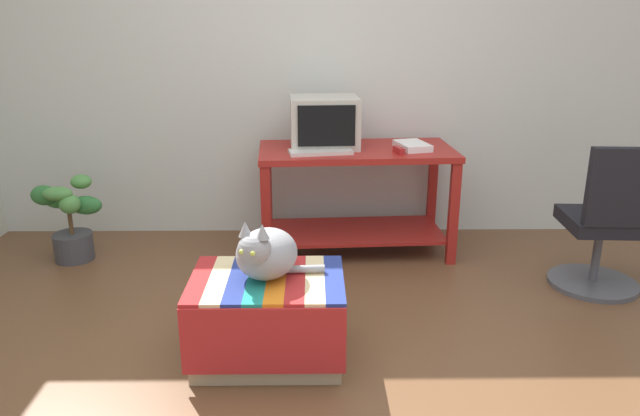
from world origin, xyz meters
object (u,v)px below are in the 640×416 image
book (412,146)px  stapler (399,150)px  cat (265,253)px  potted_plant (70,221)px  desk (356,182)px  keyboard (321,152)px  ottoman_with_blanket (268,318)px  tv_monitor (324,123)px  office_chair (605,228)px

book → stapler: book is taller
cat → potted_plant: bearing=160.9°
book → desk: bearing=161.2°
keyboard → cat: size_ratio=0.88×
potted_plant → cat: bearing=-41.3°
ottoman_with_blanket → potted_plant: (-1.39, 1.21, 0.06)m
tv_monitor → keyboard: (-0.03, -0.20, -0.15)m
keyboard → cat: bearing=-111.6°
ottoman_with_blanket → tv_monitor: bearing=78.3°
stapler → tv_monitor: bearing=141.7°
keyboard → book: size_ratio=1.50×
desk → ottoman_with_blanket: 1.48m
keyboard → ottoman_with_blanket: bearing=-111.5°
potted_plant → desk: bearing=4.4°
cat → keyboard: bearing=99.7°
book → office_chair: bearing=-45.6°
tv_monitor → stapler: size_ratio=4.22×
ottoman_with_blanket → stapler: (0.76, 1.21, 0.54)m
stapler → ottoman_with_blanket: bearing=-137.7°
tv_monitor → cat: bearing=-105.1°
potted_plant → book: bearing=3.0°
desk → tv_monitor: size_ratio=2.83×
book → office_chair: size_ratio=0.30×
keyboard → book: bearing=3.0°
desk → keyboard: (-0.24, -0.16, 0.24)m
tv_monitor → ottoman_with_blanket: (-0.29, -1.40, -0.68)m
keyboard → potted_plant: size_ratio=0.71×
book → office_chair: 1.26m
ottoman_with_blanket → keyboard: bearing=77.6°
office_chair → stapler: (-1.14, 0.49, 0.36)m
ottoman_with_blanket → book: bearing=56.9°
desk → book: bearing=-7.5°
keyboard → potted_plant: keyboard is taller
desk → office_chair: (1.40, -0.65, -0.10)m
tv_monitor → ottoman_with_blanket: bearing=-105.0°
keyboard → cat: (-0.27, -1.20, -0.20)m
desk → stapler: bearing=-34.1°
book → cat: 1.61m
tv_monitor → office_chair: 1.82m
desk → tv_monitor: bearing=165.2°
stapler → desk: bearing=133.7°
cat → potted_plant: cat is taller
ottoman_with_blanket → cat: cat is taller
cat → stapler: size_ratio=4.11×
keyboard → book: (0.60, 0.13, 0.01)m
desk → potted_plant: desk is taller
cat → potted_plant: 1.86m
keyboard → stapler: (0.50, 0.00, 0.01)m
office_chair → stapler: size_ratio=8.09×
book → ottoman_with_blanket: size_ratio=0.38×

